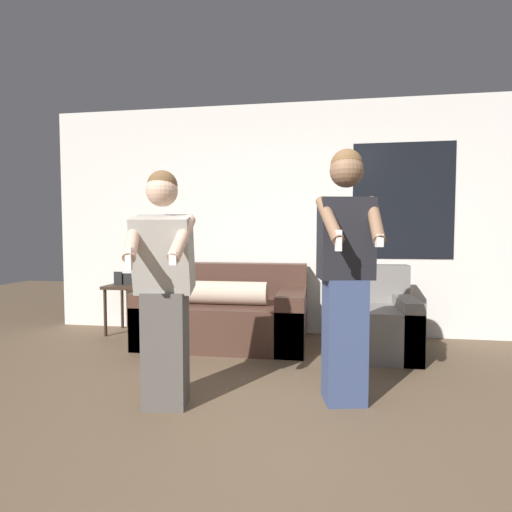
% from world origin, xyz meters
% --- Properties ---
extents(ground_plane, '(14.00, 14.00, 0.00)m').
position_xyz_m(ground_plane, '(0.00, 0.00, 0.00)').
color(ground_plane, brown).
extents(wall_back, '(6.10, 0.07, 2.70)m').
position_xyz_m(wall_back, '(0.02, 2.75, 1.35)').
color(wall_back, silver).
rests_on(wall_back, ground_plane).
extents(couch, '(1.73, 0.99, 0.84)m').
position_xyz_m(couch, '(-0.78, 2.21, 0.30)').
color(couch, '#472D23').
rests_on(couch, ground_plane).
extents(armchair, '(0.82, 0.82, 0.86)m').
position_xyz_m(armchair, '(0.73, 2.04, 0.30)').
color(armchair, slate).
rests_on(armchair, ground_plane).
extents(side_table, '(0.43, 0.48, 0.73)m').
position_xyz_m(side_table, '(-2.03, 2.45, 0.49)').
color(side_table, '#332319').
rests_on(side_table, ground_plane).
extents(person_left, '(0.44, 0.53, 1.60)m').
position_xyz_m(person_left, '(-0.82, 0.55, 0.82)').
color(person_left, '#56514C').
rests_on(person_left, ground_plane).
extents(person_right, '(0.44, 0.50, 1.76)m').
position_xyz_m(person_right, '(0.39, 0.82, 0.92)').
color(person_right, '#384770').
rests_on(person_right, ground_plane).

